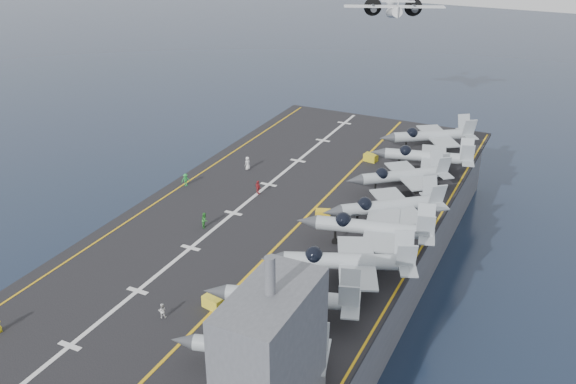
% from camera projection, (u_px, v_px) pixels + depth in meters
% --- Properties ---
extents(ground, '(500.00, 500.00, 0.00)m').
position_uv_depth(ground, '(275.00, 291.00, 85.73)').
color(ground, '#142135').
rests_on(ground, ground).
extents(hull, '(36.00, 90.00, 10.00)m').
position_uv_depth(hull, '(275.00, 259.00, 83.60)').
color(hull, '#56595E').
rests_on(hull, ground).
extents(flight_deck, '(38.00, 92.00, 0.40)m').
position_uv_depth(flight_deck, '(274.00, 224.00, 81.40)').
color(flight_deck, black).
rests_on(flight_deck, hull).
extents(foul_line, '(0.35, 90.00, 0.02)m').
position_uv_depth(foul_line, '(296.00, 227.00, 80.12)').
color(foul_line, gold).
rests_on(foul_line, flight_deck).
extents(landing_centerline, '(0.50, 90.00, 0.02)m').
position_uv_depth(landing_centerline, '(233.00, 213.00, 83.66)').
color(landing_centerline, silver).
rests_on(landing_centerline, flight_deck).
extents(deck_edge_port, '(0.25, 90.00, 0.02)m').
position_uv_depth(deck_edge_port, '(164.00, 197.00, 87.99)').
color(deck_edge_port, gold).
rests_on(deck_edge_port, flight_deck).
extents(deck_edge_stbd, '(0.25, 90.00, 0.02)m').
position_uv_depth(deck_edge_stbd, '(417.00, 255.00, 74.02)').
color(deck_edge_stbd, gold).
rests_on(deck_edge_stbd, flight_deck).
extents(island_superstructure, '(5.00, 10.00, 15.00)m').
position_uv_depth(island_superstructure, '(271.00, 344.00, 47.76)').
color(island_superstructure, '#56595E').
rests_on(island_superstructure, flight_deck).
extents(fighter_jet_1, '(16.00, 12.79, 4.85)m').
position_uv_depth(fighter_jet_1, '(259.00, 348.00, 55.18)').
color(fighter_jet_1, '#8D939B').
rests_on(fighter_jet_1, flight_deck).
extents(fighter_jet_2, '(17.77, 14.45, 5.34)m').
position_uv_depth(fighter_jet_2, '(291.00, 296.00, 61.80)').
color(fighter_jet_2, '#99A3AB').
rests_on(fighter_jet_2, flight_deck).
extents(fighter_jet_3, '(19.28, 16.36, 5.67)m').
position_uv_depth(fighter_jet_3, '(348.00, 260.00, 67.66)').
color(fighter_jet_3, '#969EA6').
rests_on(fighter_jet_3, flight_deck).
extents(fighter_jet_4, '(18.27, 14.33, 5.61)m').
position_uv_depth(fighter_jet_4, '(374.00, 227.00, 74.43)').
color(fighter_jet_4, '#8D959C').
rests_on(fighter_jet_4, flight_deck).
extents(fighter_jet_5, '(18.71, 17.95, 5.43)m').
position_uv_depth(fighter_jet_5, '(391.00, 205.00, 79.86)').
color(fighter_jet_5, '#8E969E').
rests_on(fighter_jet_5, flight_deck).
extents(fighter_jet_6, '(17.70, 17.06, 5.14)m').
position_uv_depth(fighter_jet_6, '(404.00, 174.00, 88.78)').
color(fighter_jet_6, '#98A0AA').
rests_on(fighter_jet_6, flight_deck).
extents(fighter_jet_7, '(17.11, 13.37, 5.27)m').
position_uv_depth(fighter_jet_7, '(428.00, 155.00, 94.95)').
color(fighter_jet_7, gray).
rests_on(fighter_jet_7, flight_deck).
extents(fighter_jet_8, '(18.68, 17.32, 5.40)m').
position_uv_depth(fighter_jet_8, '(433.00, 135.00, 102.92)').
color(fighter_jet_8, gray).
rests_on(fighter_jet_8, flight_deck).
extents(tow_cart_a, '(2.35, 1.78, 1.27)m').
position_uv_depth(tow_cart_a, '(214.00, 302.00, 64.46)').
color(tow_cart_a, yellow).
rests_on(tow_cart_a, flight_deck).
extents(tow_cart_b, '(2.21, 1.82, 1.14)m').
position_uv_depth(tow_cart_b, '(323.00, 214.00, 82.17)').
color(tow_cart_b, gold).
rests_on(tow_cart_b, flight_deck).
extents(tow_cart_c, '(2.18, 1.60, 1.20)m').
position_uv_depth(tow_cart_c, '(371.00, 157.00, 99.63)').
color(tow_cart_c, gold).
rests_on(tow_cart_c, flight_deck).
extents(crew_2, '(1.15, 1.39, 1.99)m').
position_uv_depth(crew_2, '(205.00, 220.00, 79.80)').
color(crew_2, '#2D8F2F').
rests_on(crew_2, flight_deck).
extents(crew_3, '(1.28, 1.31, 1.83)m').
position_uv_depth(crew_3, '(186.00, 180.00, 91.17)').
color(crew_3, green).
rests_on(crew_3, flight_deck).
extents(crew_4, '(1.42, 1.25, 1.99)m').
position_uv_depth(crew_4, '(258.00, 187.00, 88.63)').
color(crew_4, '#A82329').
rests_on(crew_4, flight_deck).
extents(crew_5, '(1.10, 1.38, 2.02)m').
position_uv_depth(crew_5, '(248.00, 163.00, 96.48)').
color(crew_5, silver).
rests_on(crew_5, flight_deck).
extents(crew_7, '(1.15, 1.02, 1.60)m').
position_uv_depth(crew_7, '(162.00, 311.00, 62.86)').
color(crew_7, white).
rests_on(crew_7, flight_deck).
extents(transport_plane, '(23.74, 20.33, 4.73)m').
position_uv_depth(transport_plane, '(394.00, 13.00, 128.44)').
color(transport_plane, white).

